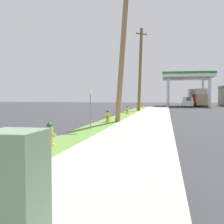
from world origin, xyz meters
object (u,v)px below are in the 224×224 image
Objects in this scene: fire_hydrant_nearest at (49,136)px; utility_cabinet at (15,200)px; utility_pole_background at (140,69)px; car_white_by_near_pump at (188,102)px; utility_pole_midground at (122,52)px; fire_hydrant_second at (108,117)px; fire_hydrant_third at (127,110)px; truck_navy_at_far_bay at (195,100)px; truck_tan_on_apron at (201,98)px; street_sign_post at (90,98)px; fire_hydrant_fourth at (137,107)px; fire_hydrant_fifth at (142,105)px; truck_red_at_forecourt at (194,98)px.

fire_hydrant_nearest is 6.47m from utility_cabinet.
car_white_by_near_pump is at bearing 69.60° from utility_pole_background.
utility_pole_midground is at bearing -101.26° from car_white_by_near_pump.
utility_pole_midground reaches higher than fire_hydrant_second.
fire_hydrant_nearest is 10.22m from utility_pole_midground.
fire_hydrant_third is 0.08× the size of utility_pole_background.
truck_navy_at_far_bay is (8.67, 28.37, -3.86)m from utility_pole_background.
utility_cabinet is 0.27× the size of car_white_by_near_pump.
truck_tan_on_apron is 7.22m from truck_navy_at_far_bay.
car_white_by_near_pump is (7.18, 36.07, -0.91)m from street_sign_post.
fire_hydrant_fourth is 0.11× the size of truck_tan_on_apron.
utility_cabinet is at bearing -86.33° from fire_hydrant_fourth.
fire_hydrant_fifth is (0.12, 34.47, 0.00)m from fire_hydrant_nearest.
fire_hydrant_second is at bearing -141.25° from utility_pole_midground.
fire_hydrant_second is 0.08× the size of utility_pole_background.
fire_hydrant_fourth is 32.58m from utility_cabinet.
fire_hydrant_third is 0.12× the size of truck_red_at_forecourt.
fire_hydrant_second is 3.97m from street_sign_post.
truck_tan_on_apron is (9.65, 27.12, 1.04)m from fire_hydrant_third.
car_white_by_near_pump is (7.10, 23.33, 0.28)m from fire_hydrant_third.
truck_red_at_forecourt is at bearing 56.74° from fire_hydrant_fifth.
utility_cabinet is at bearing -97.03° from truck_red_at_forecourt.
fire_hydrant_third is (0.11, 17.65, 0.00)m from fire_hydrant_nearest.
fire_hydrant_second and fire_hydrant_third have the same top height.
utility_pole_midground is 6.90× the size of utility_cabinet.
truck_navy_at_far_bay is (9.31, 43.27, 0.47)m from fire_hydrant_second.
utility_pole_background reaches higher than car_white_by_near_pump.
utility_cabinet is at bearing -81.74° from fire_hydrant_second.
truck_navy_at_far_bay is at bearing 73.01° from utility_pole_background.
car_white_by_near_pump reaches higher than fire_hydrant_fifth.
truck_red_at_forecourt is at bearing 77.35° from fire_hydrant_second.
truck_red_at_forecourt reaches higher than truck_navy_at_far_bay.
fire_hydrant_third is 7.38m from utility_pole_background.
truck_red_at_forecourt reaches higher than utility_cabinet.
truck_navy_at_far_bay is (9.38, 47.06, -0.72)m from street_sign_post.
fire_hydrant_second is 33.06m from car_white_by_near_pump.
utility_cabinet is at bearing -87.00° from fire_hydrant_fifth.
street_sign_post reaches higher than fire_hydrant_fourth.
fire_hydrant_fourth is at bearing 89.66° from fire_hydrant_nearest.
fire_hydrant_nearest is 0.08× the size of utility_pole_background.
truck_red_at_forecourt is (8.79, 39.13, 1.04)m from fire_hydrant_second.
street_sign_post reaches higher than fire_hydrant_third.
fire_hydrant_fifth is at bearing -137.41° from car_white_by_near_pump.
truck_red_at_forecourt is at bearing 78.34° from street_sign_post.
fire_hydrant_nearest is at bearing -90.68° from fire_hydrant_second.
car_white_by_near_pump is at bearing 83.97° from utility_cabinet.
utility_cabinet is 47.31m from car_white_by_near_pump.
truck_red_at_forecourt is 3.18m from truck_tan_on_apron.
utility_pole_midground reaches higher than street_sign_post.
street_sign_post is 0.39× the size of truck_navy_at_far_bay.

